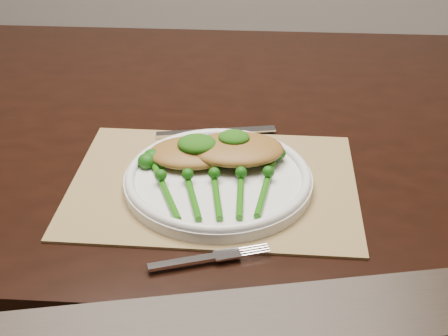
# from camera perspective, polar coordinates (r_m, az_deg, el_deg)

# --- Properties ---
(dining_table) EXTENTS (1.63, 0.96, 0.75)m
(dining_table) POSITION_cam_1_polar(r_m,az_deg,el_deg) (1.30, -2.45, -10.27)
(dining_table) COLOR black
(dining_table) RESTS_ON ground
(placemat) EXTENTS (0.42, 0.31, 0.00)m
(placemat) POSITION_cam_1_polar(r_m,az_deg,el_deg) (0.90, -0.96, -1.45)
(placemat) COLOR olive
(placemat) RESTS_ON dining_table
(dinner_plate) EXTENTS (0.27, 0.27, 0.02)m
(dinner_plate) POSITION_cam_1_polar(r_m,az_deg,el_deg) (0.89, -0.53, -0.95)
(dinner_plate) COLOR silver
(dinner_plate) RESTS_ON placemat
(knife) EXTENTS (0.20, 0.06, 0.01)m
(knife) POSITION_cam_1_polar(r_m,az_deg,el_deg) (1.02, -1.80, 3.26)
(knife) COLOR silver
(knife) RESTS_ON placemat
(fork) EXTENTS (0.15, 0.07, 0.00)m
(fork) POSITION_cam_1_polar(r_m,az_deg,el_deg) (0.76, -0.60, -8.07)
(fork) COLOR silver
(fork) RESTS_ON placemat
(chicken_fillet_left) EXTENTS (0.14, 0.11, 0.03)m
(chicken_fillet_left) POSITION_cam_1_polar(r_m,az_deg,el_deg) (0.92, -2.86, 1.43)
(chicken_fillet_left) COLOR olive
(chicken_fillet_left) RESTS_ON dinner_plate
(chicken_fillet_right) EXTENTS (0.15, 0.11, 0.03)m
(chicken_fillet_right) POSITION_cam_1_polar(r_m,az_deg,el_deg) (0.91, 1.15, 1.74)
(chicken_fillet_right) COLOR olive
(chicken_fillet_right) RESTS_ON dinner_plate
(pesto_dollop_left) EXTENTS (0.06, 0.05, 0.02)m
(pesto_dollop_left) POSITION_cam_1_polar(r_m,az_deg,el_deg) (0.91, -2.47, 2.22)
(pesto_dollop_left) COLOR #134109
(pesto_dollop_left) RESTS_ON chicken_fillet_left
(pesto_dollop_right) EXTENTS (0.05, 0.04, 0.02)m
(pesto_dollop_right) POSITION_cam_1_polar(r_m,az_deg,el_deg) (0.91, 0.92, 2.82)
(pesto_dollop_right) COLOR #134109
(pesto_dollop_right) RESTS_ON chicken_fillet_right
(broccolini_bundle) EXTENTS (0.19, 0.20, 0.04)m
(broccolini_bundle) POSITION_cam_1_polar(r_m,az_deg,el_deg) (0.85, -0.79, -1.80)
(broccolini_bundle) COLOR #1A5C0C
(broccolini_bundle) RESTS_ON dinner_plate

